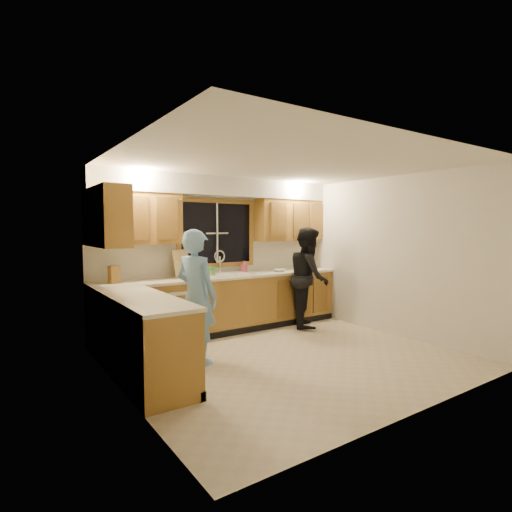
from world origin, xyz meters
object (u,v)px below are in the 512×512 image
at_px(man, 196,296).
at_px(knife_block, 114,275).
at_px(dishwasher, 177,313).
at_px(dish_crate, 201,272).
at_px(stove, 161,352).
at_px(bowl, 279,270).
at_px(woman, 309,277).
at_px(soap_bottle, 244,267).
at_px(sink, 226,279).

height_order(man, knife_block, man).
height_order(dishwasher, dish_crate, dish_crate).
height_order(stove, knife_block, knife_block).
distance_m(stove, bowl, 3.37).
bearing_deg(stove, dishwasher, 62.31).
xyz_separation_m(man, bowl, (2.10, 1.03, 0.11)).
height_order(woman, soap_bottle, woman).
height_order(knife_block, bowl, knife_block).
relative_size(sink, woman, 0.51).
xyz_separation_m(dishwasher, dish_crate, (0.41, 0.03, 0.59)).
distance_m(dish_crate, soap_bottle, 0.91).
distance_m(sink, dish_crate, 0.46).
height_order(dish_crate, soap_bottle, soap_bottle).
height_order(sink, man, man).
distance_m(man, bowl, 2.35).
height_order(dishwasher, soap_bottle, soap_bottle).
bearing_deg(man, dishwasher, -33.06).
distance_m(sink, man, 1.54).
xyz_separation_m(sink, soap_bottle, (0.46, 0.16, 0.16)).
bearing_deg(sink, soap_bottle, 19.44).
xyz_separation_m(sink, dish_crate, (-0.44, 0.01, 0.13)).
bearing_deg(soap_bottle, dishwasher, -172.34).
relative_size(stove, dish_crate, 2.75).
relative_size(stove, bowl, 4.45).
bearing_deg(dish_crate, stove, -126.54).
bearing_deg(dish_crate, dishwasher, -176.50).
bearing_deg(man, soap_bottle, -72.09).
bearing_deg(woman, knife_block, 117.08).
relative_size(dishwasher, man, 0.49).
xyz_separation_m(sink, knife_block, (-1.75, 0.06, 0.18)).
xyz_separation_m(dishwasher, soap_bottle, (1.31, 0.18, 0.61)).
xyz_separation_m(dishwasher, knife_block, (-0.90, 0.07, 0.63)).
bearing_deg(stove, woman, 22.74).
height_order(stove, dish_crate, dish_crate).
xyz_separation_m(sink, stove, (-1.80, -1.82, -0.41)).
bearing_deg(dishwasher, stove, -117.69).
bearing_deg(dishwasher, dish_crate, 3.50).
distance_m(sink, soap_bottle, 0.51).
bearing_deg(man, bowl, -85.88).
bearing_deg(dish_crate, bowl, -3.46).
relative_size(sink, man, 0.51).
bearing_deg(stove, sink, 45.39).
bearing_deg(soap_bottle, man, -140.01).
relative_size(woman, soap_bottle, 8.35).
height_order(sink, woman, woman).
bearing_deg(soap_bottle, dish_crate, -170.46).
relative_size(dishwasher, knife_block, 3.37).
height_order(dishwasher, bowl, bowl).
relative_size(sink, bowl, 4.25).
bearing_deg(soap_bottle, sink, -160.56).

